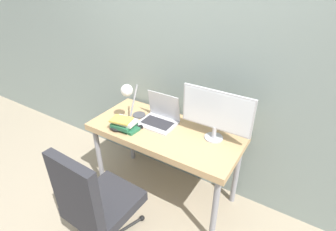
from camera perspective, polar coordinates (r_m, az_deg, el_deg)
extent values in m
plane|color=tan|center=(2.67, -4.45, -20.29)|extent=(12.00, 12.00, 0.00)
cube|color=gray|center=(2.41, 4.23, 11.80)|extent=(8.00, 0.05, 2.60)
cube|color=tan|center=(2.37, -0.67, -3.73)|extent=(1.38, 0.63, 0.06)
cylinder|color=gray|center=(2.78, -14.71, -8.87)|extent=(0.05, 0.05, 0.71)
cylinder|color=gray|center=(2.25, 10.10, -19.87)|extent=(0.05, 0.05, 0.71)
cylinder|color=gray|center=(3.07, -7.99, -3.90)|extent=(0.05, 0.05, 0.71)
cylinder|color=gray|center=(2.60, 14.64, -12.09)|extent=(0.05, 0.05, 0.71)
cube|color=silver|center=(2.42, -2.31, -1.75)|extent=(0.33, 0.26, 0.02)
cube|color=#2D2D33|center=(2.42, -2.32, -1.55)|extent=(0.28, 0.15, 0.00)
cube|color=silver|center=(2.44, -0.91, 2.16)|extent=(0.33, 0.04, 0.26)
cube|color=black|center=(2.43, -0.94, 2.13)|extent=(0.30, 0.03, 0.22)
cylinder|color=#B7B7BC|center=(2.27, 9.91, -4.75)|extent=(0.16, 0.16, 0.01)
cylinder|color=#B7B7BC|center=(2.24, 10.03, -3.57)|extent=(0.04, 0.04, 0.10)
cube|color=#B7B7BC|center=(2.14, 10.57, 1.13)|extent=(0.60, 0.02, 0.34)
cube|color=silver|center=(2.13, 10.44, 0.99)|extent=(0.58, 0.00, 0.31)
cylinder|color=#4C4C51|center=(2.57, -6.31, 0.08)|extent=(0.12, 0.12, 0.02)
cylinder|color=#99999E|center=(2.44, -7.57, 2.71)|extent=(0.02, 0.16, 0.32)
sphere|color=white|center=(2.32, -8.97, 5.44)|extent=(0.11, 0.11, 0.11)
sphere|color=black|center=(2.61, -5.68, -21.34)|extent=(0.05, 0.05, 0.05)
cylinder|color=black|center=(2.56, -8.92, -22.93)|extent=(0.14, 0.31, 0.03)
sphere|color=black|center=(2.73, -13.48, -19.20)|extent=(0.05, 0.05, 0.05)
cylinder|color=black|center=(2.62, -12.94, -21.75)|extent=(0.27, 0.22, 0.03)
cylinder|color=#2D2D33|center=(2.37, -12.89, -21.70)|extent=(0.04, 0.04, 0.35)
cube|color=#2D2D33|center=(2.20, -13.56, -18.17)|extent=(0.47, 0.52, 0.09)
cube|color=#2D2D33|center=(1.90, -19.53, -15.59)|extent=(0.43, 0.08, 0.53)
cube|color=#286B47|center=(2.39, -9.10, -2.58)|extent=(0.25, 0.14, 0.03)
cube|color=#286B47|center=(2.38, -9.55, -1.91)|extent=(0.20, 0.18, 0.03)
cube|color=silver|center=(2.36, -9.39, -1.20)|extent=(0.22, 0.15, 0.03)
cube|color=gold|center=(2.34, -10.13, -0.93)|extent=(0.20, 0.16, 0.02)
cube|color=black|center=(2.36, -7.38, -2.95)|extent=(0.11, 0.17, 0.02)
ellipsoid|color=black|center=(2.38, -11.16, -2.66)|extent=(0.14, 0.10, 0.04)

